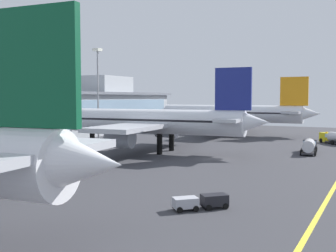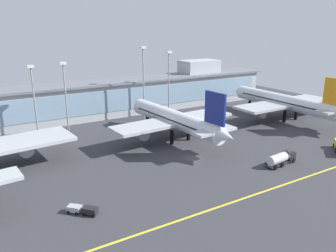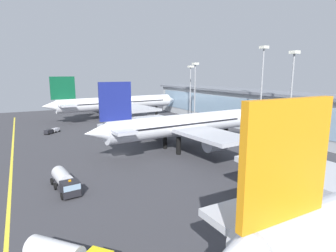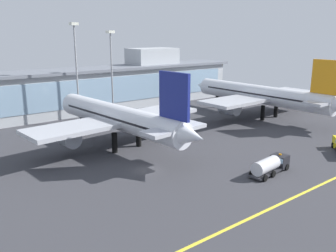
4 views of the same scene
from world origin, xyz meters
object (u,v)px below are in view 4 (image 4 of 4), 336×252
(fuel_tanker_truck, at_px, (271,165))
(apron_light_mast_west, at_px, (111,62))
(airliner_near_right, at_px, (118,118))
(apron_light_mast_east, at_px, (76,60))
(airliner_far_right, at_px, (261,95))

(fuel_tanker_truck, bearing_deg, apron_light_mast_west, 84.53)
(airliner_near_right, bearing_deg, fuel_tanker_truck, -160.95)
(apron_light_mast_east, bearing_deg, airliner_near_right, -95.06)
(airliner_near_right, height_order, apron_light_mast_west, apron_light_mast_west)
(airliner_near_right, distance_m, fuel_tanker_truck, 31.71)
(airliner_near_right, relative_size, apron_light_mast_east, 1.84)
(fuel_tanker_truck, bearing_deg, apron_light_mast_east, 95.11)
(airliner_near_right, distance_m, apron_light_mast_west, 27.86)
(apron_light_mast_east, bearing_deg, apron_light_mast_west, -2.66)
(fuel_tanker_truck, distance_m, apron_light_mast_east, 55.67)
(airliner_near_right, xyz_separation_m, fuel_tanker_truck, (12.50, -28.77, -4.62))
(fuel_tanker_truck, xyz_separation_m, apron_light_mast_east, (-10.39, 52.59, 15.01))
(fuel_tanker_truck, height_order, apron_light_mast_west, apron_light_mast_west)
(airliner_far_right, height_order, apron_light_mast_east, apron_light_mast_east)
(airliner_far_right, xyz_separation_m, fuel_tanker_truck, (-32.99, -27.97, -4.68))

